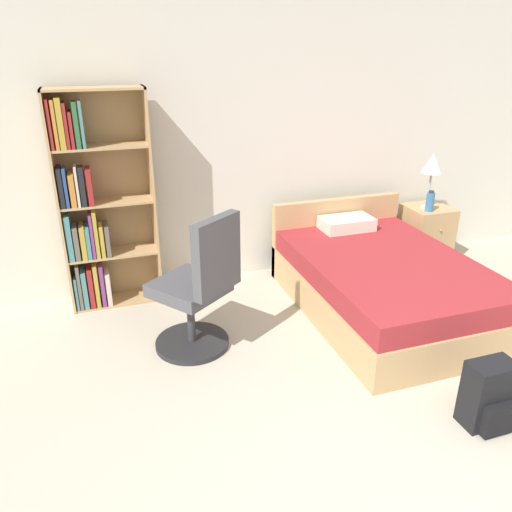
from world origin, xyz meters
name	(u,v)px	position (x,y,z in m)	size (l,w,h in m)	color
wall_back	(267,144)	(0.00, 3.23, 1.30)	(9.00, 0.06, 2.60)	silver
bookshelf	(94,210)	(-1.63, 2.99, 0.89)	(0.78, 0.29, 1.87)	tan
bed	(381,281)	(0.67, 2.12, 0.26)	(1.36, 1.99, 0.76)	tan
office_chair	(199,292)	(-0.97, 1.98, 0.50)	(0.70, 0.72, 1.11)	#232326
nightstand	(425,234)	(1.70, 2.91, 0.30)	(0.45, 0.46, 0.60)	tan
table_lamp	(433,165)	(1.66, 2.90, 1.05)	(0.21, 0.21, 0.57)	#B2B2B7
water_bottle	(430,201)	(1.62, 2.81, 0.70)	(0.08, 0.08, 0.21)	teal
backpack_black	(489,396)	(0.52, 0.61, 0.21)	(0.29, 0.24, 0.44)	black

